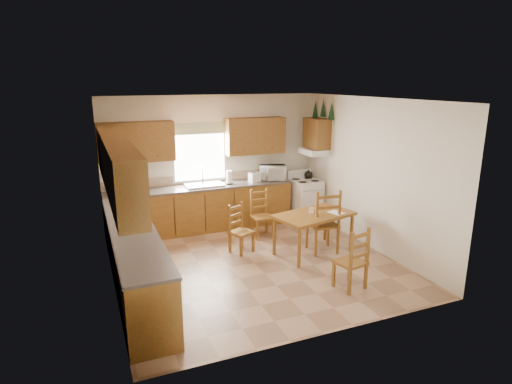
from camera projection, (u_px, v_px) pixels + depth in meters
name	position (u px, v px, depth m)	size (l,w,h in m)	color
floor	(255.00, 263.00, 7.19)	(4.50, 4.50, 0.00)	#9D795E
ceiling	(254.00, 99.00, 6.50)	(4.50, 4.50, 0.00)	brown
wall_left	(107.00, 200.00, 6.02)	(4.50, 4.50, 0.00)	silver
wall_right	(370.00, 174.00, 7.67)	(4.50, 4.50, 0.00)	silver
wall_back	(214.00, 161.00, 8.86)	(4.50, 4.50, 0.00)	silver
wall_front	(329.00, 229.00, 4.83)	(4.50, 4.50, 0.00)	silver
lower_cab_back	(201.00, 209.00, 8.69)	(3.75, 0.60, 0.88)	brown
lower_cab_left	(135.00, 260.00, 6.23)	(0.60, 3.60, 0.88)	brown
counter_back	(201.00, 187.00, 8.57)	(3.75, 0.63, 0.04)	#4D4441
counter_left	(132.00, 230.00, 6.11)	(0.63, 3.60, 0.04)	#4D4441
backsplash	(197.00, 179.00, 8.80)	(3.75, 0.01, 0.18)	gray
upper_cab_back_left	(136.00, 142.00, 8.01)	(1.41, 0.33, 0.75)	brown
upper_cab_back_right	(255.00, 136.00, 8.90)	(1.25, 0.33, 0.75)	brown
upper_cab_left	(117.00, 166.00, 5.82)	(0.33, 3.60, 0.75)	brown
upper_cab_stove	(317.00, 133.00, 8.95)	(0.33, 0.62, 0.62)	brown
range_hood	(314.00, 151.00, 9.03)	(0.44, 0.62, 0.12)	silver
window_frame	(200.00, 153.00, 8.67)	(1.13, 0.02, 1.18)	silver
window_pane	(200.00, 153.00, 8.67)	(1.05, 0.01, 1.10)	white
window_valance	(199.00, 128.00, 8.52)	(1.19, 0.01, 0.24)	#517343
sink_basin	(204.00, 185.00, 8.59)	(0.75, 0.45, 0.04)	silver
pine_decal_a	(331.00, 111.00, 8.59)	(0.22, 0.22, 0.36)	#163F21
pine_decal_b	(323.00, 108.00, 8.86)	(0.22, 0.22, 0.36)	#163F21
pine_decal_c	(315.00, 109.00, 9.16)	(0.22, 0.22, 0.36)	#163F21
stove	(305.00, 201.00, 9.30)	(0.59, 0.61, 0.88)	silver
coffeemaker	(119.00, 184.00, 7.96)	(0.22, 0.27, 0.38)	silver
paper_towel	(229.00, 177.00, 8.71)	(0.12, 0.12, 0.28)	white
toaster	(255.00, 177.00, 8.91)	(0.24, 0.15, 0.19)	silver
microwave	(273.00, 173.00, 9.09)	(0.51, 0.37, 0.31)	silver
dining_table	(313.00, 233.00, 7.54)	(1.36, 0.78, 0.73)	brown
chair_near_left	(323.00, 220.00, 7.57)	(0.48, 0.46, 1.15)	brown
chair_near_right	(351.00, 258.00, 6.23)	(0.40, 0.38, 0.94)	brown
chair_far_left	(241.00, 229.00, 7.55)	(0.36, 0.35, 0.86)	brown
chair_far_right	(262.00, 214.00, 8.30)	(0.39, 0.37, 0.92)	brown
table_paper	(336.00, 213.00, 7.50)	(0.21, 0.27, 0.00)	white
table_card	(312.00, 210.00, 7.45)	(0.08, 0.02, 0.11)	white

